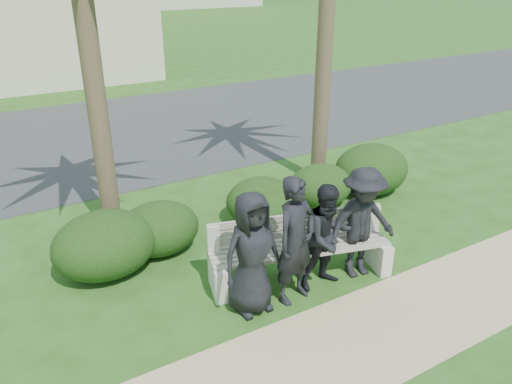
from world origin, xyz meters
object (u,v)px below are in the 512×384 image
man_a (252,254)px  man_d (362,223)px  man_c (328,237)px  park_bench (300,253)px  man_b (296,241)px

man_a → man_d: man_a is taller
man_c → man_d: size_ratio=0.92×
park_bench → man_b: bearing=-117.6°
man_b → man_d: (1.17, 0.01, -0.06)m
man_a → man_c: man_a is taller
park_bench → man_b: man_b is taller
man_d → park_bench: bearing=163.7°
man_a → man_d: size_ratio=1.00×
man_a → park_bench: bearing=13.9°
park_bench → man_c: man_c is taller
man_c → man_d: (0.59, -0.03, 0.07)m
man_b → man_c: (0.58, 0.04, -0.13)m
park_bench → man_d: man_d is taller
park_bench → man_c: bearing=-38.0°
man_a → man_d: 1.79m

